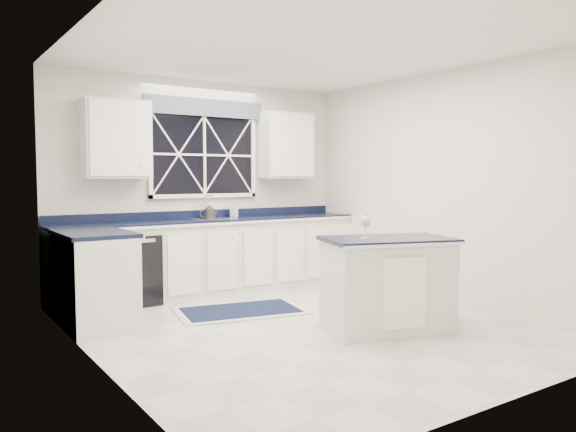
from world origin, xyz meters
TOP-DOWN VIEW (x-y plane):
  - ground at (0.00, 0.00)m, footprint 4.50×4.50m
  - back_wall at (0.00, 2.25)m, footprint 4.00×0.10m
  - base_cabinets at (-0.33, 1.78)m, footprint 3.99×1.60m
  - countertop at (0.00, 1.95)m, footprint 3.98×0.64m
  - dishwasher at (-1.10, 1.95)m, footprint 0.60×0.58m
  - window at (0.00, 2.20)m, footprint 1.65×0.09m
  - upper_cabinets at (0.00, 2.08)m, footprint 3.10×0.34m
  - faucet at (0.00, 2.14)m, footprint 0.05×0.20m
  - island at (0.58, -0.55)m, footprint 1.36×1.06m
  - rug at (-0.22, 0.89)m, footprint 1.51×1.09m
  - kettle at (-0.03, 2.02)m, footprint 0.24×0.18m
  - wine_glass at (0.35, -0.49)m, footprint 0.10×0.10m
  - soap_bottle at (0.38, 2.11)m, footprint 0.10×0.10m

SIDE VIEW (x-z plane):
  - ground at x=0.00m, z-range 0.00..0.00m
  - rug at x=-0.22m, z-range 0.00..0.02m
  - dishwasher at x=-1.10m, z-range 0.00..0.82m
  - island at x=0.58m, z-range 0.00..0.90m
  - base_cabinets at x=-0.33m, z-range 0.00..0.90m
  - countertop at x=0.00m, z-range 0.90..0.94m
  - kettle at x=-0.03m, z-range 0.93..1.11m
  - soap_bottle at x=0.38m, z-range 0.94..1.11m
  - wine_glass at x=0.35m, z-range 0.94..1.17m
  - faucet at x=0.00m, z-range 0.95..1.25m
  - back_wall at x=0.00m, z-range 0.00..2.70m
  - window at x=0.00m, z-range 1.20..2.46m
  - upper_cabinets at x=0.00m, z-range 1.45..2.35m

